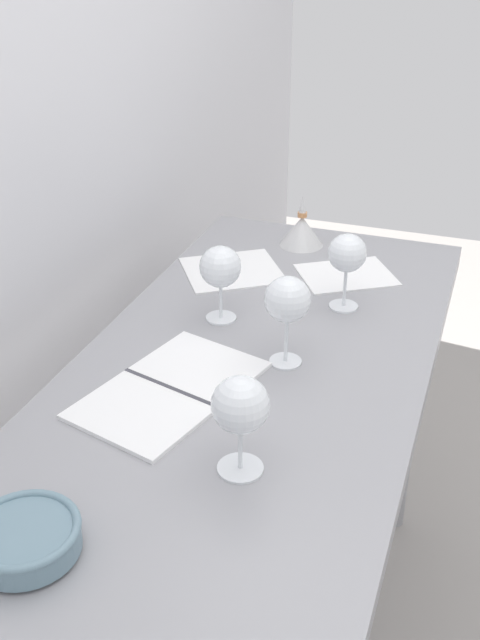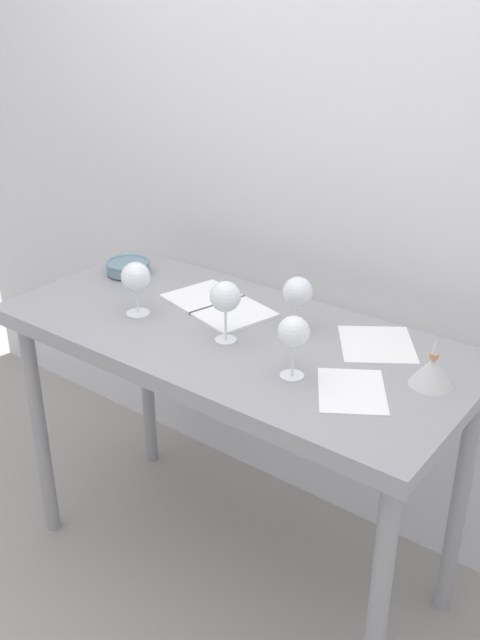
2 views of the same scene
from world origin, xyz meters
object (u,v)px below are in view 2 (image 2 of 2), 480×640
object	(u,v)px
tasting_sheet_upper	(377,344)
open_notebook	(218,305)
wine_glass_near_right	(293,334)
tasting_sheet_lower	(352,391)
wine_glass_far_right	(298,293)
wine_glass_near_left	(136,278)
tasting_bowl	(128,267)
decanter_funnel	(432,371)
wine_glass_near_center	(225,298)

from	to	relation	value
tasting_sheet_upper	open_notebook	bearing A→B (deg)	153.09
wine_glass_near_right	tasting_sheet_lower	world-z (taller)	wine_glass_near_right
wine_glass_far_right	wine_glass_near_left	bearing A→B (deg)	-155.73
tasting_bowl	decanter_funnel	xyz separation A→B (m)	(1.13, -0.07, 0.01)
open_notebook	tasting_sheet_lower	size ratio (longest dim) A/B	1.85
tasting_sheet_upper	decanter_funnel	size ratio (longest dim) A/B	1.66
wine_glass_near_right	wine_glass_near_left	xyz separation A→B (m)	(-0.58, 0.03, -0.01)
open_notebook	tasting_bowl	size ratio (longest dim) A/B	2.57
wine_glass_near_left	tasting_sheet_lower	distance (m)	0.74
open_notebook	tasting_sheet_upper	bearing A→B (deg)	22.60
wine_glass_far_right	tasting_bowl	distance (m)	0.70
wine_glass_near_center	open_notebook	size ratio (longest dim) A/B	0.46
wine_glass_near_left	tasting_bowl	size ratio (longest dim) A/B	1.09
decanter_funnel	tasting_sheet_lower	bearing A→B (deg)	-133.36
wine_glass_near_right	wine_glass_far_right	bearing A→B (deg)	120.80
tasting_sheet_lower	wine_glass_near_center	bearing A→B (deg)	143.82
wine_glass_far_right	tasting_bowl	size ratio (longest dim) A/B	1.07
wine_glass_near_right	tasting_bowl	bearing A→B (deg)	163.72
wine_glass_near_left	tasting_sheet_lower	bearing A→B (deg)	-0.23
wine_glass_near_left	wine_glass_near_center	bearing A→B (deg)	4.01
wine_glass_near_left	wine_glass_near_center	distance (m)	0.32
wine_glass_near_center	open_notebook	world-z (taller)	wine_glass_near_center
wine_glass_near_center	tasting_sheet_upper	size ratio (longest dim) A/B	0.81
wine_glass_near_left	tasting_sheet_upper	xyz separation A→B (m)	(0.67, 0.26, -0.11)
wine_glass_near_right	tasting_bowl	size ratio (longest dim) A/B	1.11
wine_glass_near_left	wine_glass_far_right	distance (m)	0.48
wine_glass_near_right	tasting_bowl	distance (m)	0.88
wine_glass_near_right	wine_glass_near_left	world-z (taller)	wine_glass_near_right
wine_glass_near_right	tasting_sheet_lower	distance (m)	0.20
wine_glass_far_right	open_notebook	distance (m)	0.30
tasting_bowl	tasting_sheet_upper	bearing A→B (deg)	2.76
wine_glass_near_center	decanter_funnel	size ratio (longest dim) A/B	1.34
tasting_sheet_lower	tasting_bowl	world-z (taller)	tasting_bowl
open_notebook	decanter_funnel	world-z (taller)	decanter_funnel
tasting_bowl	wine_glass_near_left	bearing A→B (deg)	-39.57
wine_glass_near_center	open_notebook	xyz separation A→B (m)	(-0.16, 0.17, -0.13)
wine_glass_near_left	wine_glass_far_right	bearing A→B (deg)	24.27
wine_glass_near_right	tasting_sheet_upper	size ratio (longest dim) A/B	0.76
wine_glass_near_center	tasting_sheet_lower	bearing A→B (deg)	-3.52
decanter_funnel	wine_glass_near_right	bearing A→B (deg)	-149.24
tasting_sheet_upper	tasting_bowl	size ratio (longest dim) A/B	1.45
tasting_sheet_upper	tasting_bowl	world-z (taller)	tasting_bowl
wine_glass_far_right	decanter_funnel	distance (m)	0.44
wine_glass_far_right	tasting_sheet_upper	distance (m)	0.26
wine_glass_far_right	open_notebook	size ratio (longest dim) A/B	0.42
wine_glass_near_left	wine_glass_near_center	world-z (taller)	wine_glass_near_center
wine_glass_near_right	tasting_bowl	world-z (taller)	wine_glass_near_right
wine_glass_near_right	tasting_sheet_lower	size ratio (longest dim) A/B	0.79
wine_glass_near_center	tasting_sheet_upper	world-z (taller)	wine_glass_near_center
wine_glass_near_right	tasting_sheet_lower	bearing A→B (deg)	10.35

